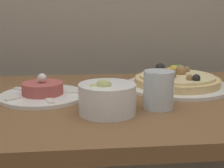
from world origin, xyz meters
name	(u,v)px	position (x,y,z in m)	size (l,w,h in m)	color
dining_table	(105,137)	(0.00, 0.33, 0.66)	(1.32, 0.66, 0.78)	brown
pizza_plate	(176,81)	(0.23, 0.43, 0.80)	(0.33, 0.33, 0.07)	white
tartare_plate	(43,92)	(-0.17, 0.35, 0.79)	(0.24, 0.24, 0.07)	white
small_bowl	(107,98)	(-0.01, 0.20, 0.81)	(0.14, 0.14, 0.08)	white
drinking_glass	(159,90)	(0.12, 0.22, 0.82)	(0.08, 0.08, 0.09)	silver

